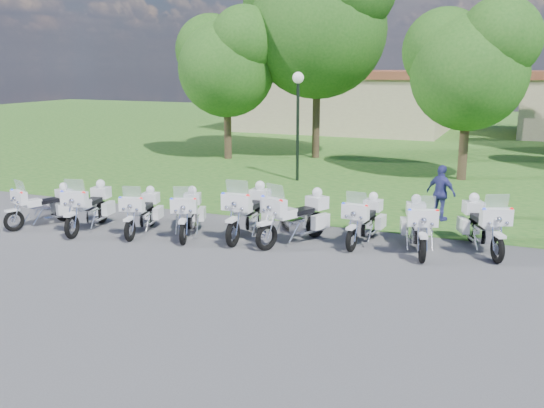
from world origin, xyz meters
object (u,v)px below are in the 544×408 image
at_px(motorcycle_5, 296,217).
at_px(motorcycle_7, 418,225).
at_px(motorcycle_2, 142,211).
at_px(motorcycle_6, 364,219).
at_px(motorcycle_1, 89,206).
at_px(motorcycle_4, 249,211).
at_px(motorcycle_0, 43,205).
at_px(motorcycle_8, 483,224).
at_px(motorcycle_3, 189,213).
at_px(lamp_post, 298,99).
at_px(bystander_c, 441,193).

height_order(motorcycle_5, motorcycle_7, motorcycle_5).
distance_m(motorcycle_2, motorcycle_6, 6.01).
relative_size(motorcycle_1, motorcycle_4, 0.92).
bearing_deg(motorcycle_2, motorcycle_0, -4.25).
height_order(motorcycle_5, motorcycle_6, motorcycle_5).
bearing_deg(motorcycle_0, motorcycle_2, -151.00).
distance_m(motorcycle_6, motorcycle_8, 2.91).
bearing_deg(motorcycle_7, motorcycle_0, -6.36).
bearing_deg(motorcycle_3, motorcycle_7, 168.16).
height_order(motorcycle_3, motorcycle_4, motorcycle_4).
bearing_deg(lamp_post, motorcycle_7, -51.25).
distance_m(motorcycle_1, motorcycle_3, 2.91).
relative_size(motorcycle_6, lamp_post, 0.52).
bearing_deg(motorcycle_0, motorcycle_1, -153.30).
distance_m(motorcycle_3, motorcycle_4, 1.64).
relative_size(motorcycle_3, motorcycle_8, 0.95).
bearing_deg(lamp_post, motorcycle_5, -69.49).
distance_m(motorcycle_4, lamp_post, 8.51).
height_order(motorcycle_1, motorcycle_3, motorcycle_1).
bearing_deg(motorcycle_2, motorcycle_5, 176.71).
bearing_deg(motorcycle_8, lamp_post, -66.91).
bearing_deg(motorcycle_2, motorcycle_8, 179.20).
xyz_separation_m(motorcycle_6, lamp_post, (-4.62, 7.33, 2.57)).
relative_size(motorcycle_3, bystander_c, 1.27).
bearing_deg(motorcycle_0, lamp_post, -94.69).
bearing_deg(motorcycle_5, motorcycle_7, -145.22).
xyz_separation_m(motorcycle_6, motorcycle_8, (2.87, 0.48, 0.05)).
distance_m(motorcycle_1, bystander_c, 10.10).
relative_size(motorcycle_5, motorcycle_8, 1.03).
relative_size(motorcycle_1, motorcycle_3, 1.10).
bearing_deg(motorcycle_0, motorcycle_6, -147.79).
height_order(motorcycle_3, motorcycle_8, motorcycle_8).
bearing_deg(motorcycle_2, motorcycle_3, 178.25).
xyz_separation_m(motorcycle_3, motorcycle_5, (2.91, 0.47, 0.07)).
relative_size(motorcycle_4, motorcycle_7, 1.11).
relative_size(motorcycle_5, motorcycle_6, 1.04).
bearing_deg(motorcycle_4, motorcycle_7, -175.79).
distance_m(motorcycle_1, motorcycle_6, 7.59).
distance_m(motorcycle_7, bystander_c, 3.25).
xyz_separation_m(motorcycle_5, bystander_c, (3.11, 3.77, 0.14)).
distance_m(motorcycle_0, lamp_post, 10.50).
xyz_separation_m(motorcycle_5, motorcycle_7, (3.02, 0.52, -0.04)).
distance_m(motorcycle_3, lamp_post, 8.88).
distance_m(motorcycle_0, motorcycle_1, 1.51).
distance_m(motorcycle_6, bystander_c, 3.43).
distance_m(motorcycle_5, lamp_post, 8.93).
relative_size(motorcycle_7, motorcycle_8, 1.02).
bearing_deg(motorcycle_0, motorcycle_7, -150.33).
bearing_deg(motorcycle_4, motorcycle_2, 13.47).
relative_size(motorcycle_0, motorcycle_7, 0.89).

